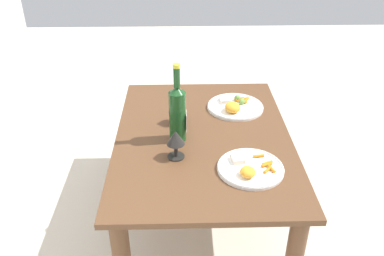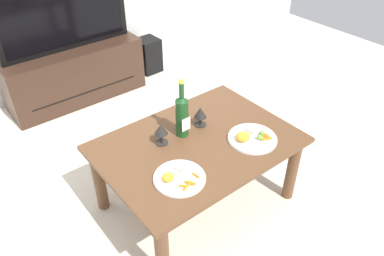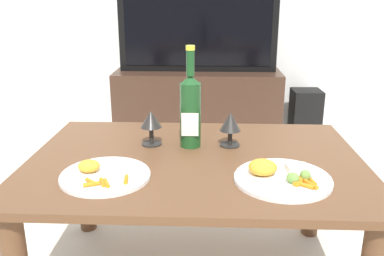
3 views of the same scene
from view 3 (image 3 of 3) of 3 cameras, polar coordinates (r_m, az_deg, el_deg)
dining_table at (r=1.44m, az=0.45°, el=-7.07°), size 1.11×0.79×0.48m
tv_stand at (r=3.06m, az=0.75°, el=3.32°), size 1.18×0.41×0.48m
tv_screen at (r=2.97m, az=0.79°, el=12.95°), size 1.10×0.05×0.55m
floor_speaker at (r=3.19m, az=15.13°, el=2.02°), size 0.21×0.21×0.34m
wine_bottle at (r=1.47m, az=-0.22°, el=2.71°), size 0.07×0.08×0.36m
goblet_left at (r=1.51m, az=-5.59°, el=0.87°), size 0.08×0.08×0.13m
goblet_right at (r=1.49m, az=5.23°, el=0.57°), size 0.07×0.07×0.12m
dinner_plate_left at (r=1.28m, az=-11.79°, el=-6.19°), size 0.27×0.27×0.05m
dinner_plate_right at (r=1.26m, az=12.03°, el=-6.48°), size 0.28×0.28×0.06m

